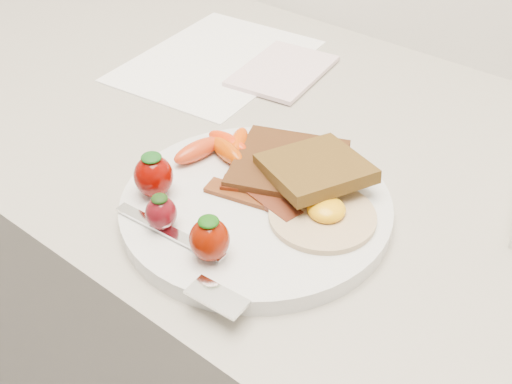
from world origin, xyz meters
The scene contains 10 objects.
plate centered at (-0.01, 1.56, 0.91)m, with size 0.27×0.27×0.02m, color silver.
toast_lower centered at (-0.02, 1.62, 0.93)m, with size 0.11×0.11×0.01m, color #34190D.
toast_upper centered at (0.02, 1.62, 0.94)m, with size 0.09×0.09×0.01m, color black.
fried_egg centered at (0.05, 1.58, 0.92)m, with size 0.14×0.14×0.02m.
bacon_strips centered at (-0.01, 1.57, 0.92)m, with size 0.11×0.07×0.01m.
baby_carrots centered at (-0.09, 1.60, 0.93)m, with size 0.07×0.10×0.02m.
strawberries centered at (-0.05, 1.49, 0.94)m, with size 0.14×0.07×0.05m.
fork centered at (0.00, 1.46, 0.92)m, with size 0.18×0.06×0.00m.
paper_sheet centered at (-0.27, 1.79, 0.90)m, with size 0.21×0.28×0.00m, color white.
notepad centered at (-0.17, 1.82, 0.91)m, with size 0.10×0.15×0.01m, color silver.
Camera 1 is at (0.30, 1.18, 1.32)m, focal length 45.00 mm.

